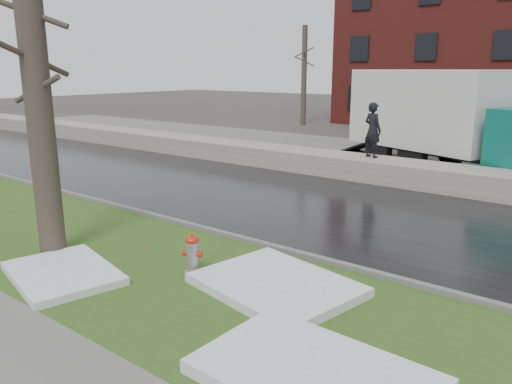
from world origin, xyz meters
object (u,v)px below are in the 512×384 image
Objects in this scene: box_truck at (455,119)px; worker at (373,130)px; fire_hydrant at (193,253)px; tree at (37,93)px.

box_truck reaches higher than worker.
box_truck is (0.75, 12.68, 1.51)m from fire_hydrant.
worker is (-1.10, 9.80, 1.24)m from fire_hydrant.
box_truck is (3.74, 13.68, -1.31)m from tree.
tree is at bearing 175.99° from fire_hydrant.
box_truck is at bearing 64.10° from fire_hydrant.
tree reaches higher than fire_hydrant.
worker is (1.89, 10.80, -1.58)m from tree.
fire_hydrant is 9.94m from worker.
tree reaches higher than worker.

